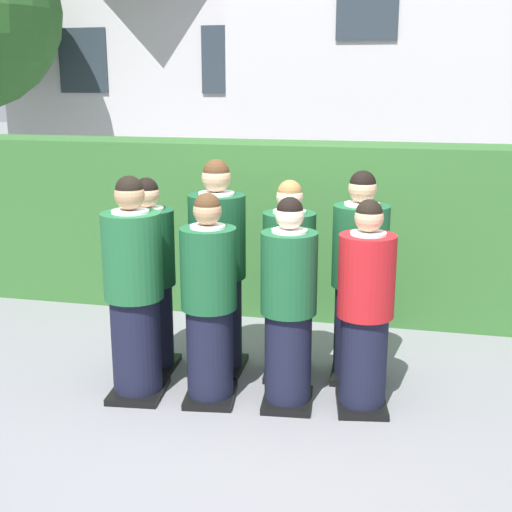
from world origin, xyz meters
TOP-DOWN VIEW (x-y plane):
  - ground_plane at (0.00, 0.00)m, footprint 60.00×60.00m
  - student_front_row_0 at (-0.84, -0.08)m, footprint 0.44×0.52m
  - student_front_row_1 at (-0.28, -0.03)m, footprint 0.42×0.52m
  - student_front_row_2 at (0.29, 0.02)m, footprint 0.40×0.51m
  - student_in_red_blazer at (0.83, 0.08)m, footprint 0.42×0.52m
  - student_rear_row_0 at (-0.91, 0.39)m, footprint 0.41×0.48m
  - student_rear_row_1 at (-0.37, 0.50)m, footprint 0.45×0.55m
  - student_rear_row_2 at (0.20, 0.54)m, footprint 0.42×0.52m
  - student_rear_row_3 at (0.74, 0.62)m, footprint 0.43×0.49m
  - hedge at (0.00, 2.16)m, footprint 7.96×0.70m
  - school_building_annex at (-3.35, 9.15)m, footprint 6.20×4.68m

SIDE VIEW (x-z plane):
  - ground_plane at x=0.00m, z-range 0.00..0.00m
  - student_in_red_blazer at x=0.83m, z-range -0.04..1.50m
  - student_front_row_2 at x=0.29m, z-range -0.04..1.51m
  - student_front_row_1 at x=-0.28m, z-range -0.04..1.52m
  - student_rear_row_2 at x=0.20m, z-range -0.04..1.55m
  - student_rear_row_0 at x=-0.91m, z-range -0.04..1.55m
  - student_rear_row_3 at x=0.74m, z-range -0.04..1.63m
  - student_front_row_0 at x=-0.84m, z-range -0.04..1.63m
  - student_rear_row_1 at x=-0.37m, z-range -0.04..1.69m
  - hedge at x=0.00m, z-range 0.00..1.72m
  - school_building_annex at x=-3.35m, z-range 0.08..6.09m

